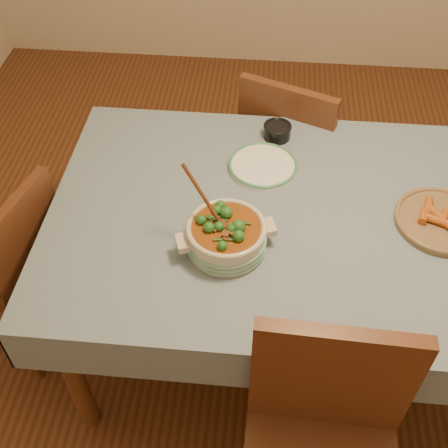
% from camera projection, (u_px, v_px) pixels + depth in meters
% --- Properties ---
extents(floor, '(4.50, 4.50, 0.00)m').
position_uv_depth(floor, '(283.00, 337.00, 2.41)').
color(floor, '#4B2A15').
rests_on(floor, ground).
extents(dining_table, '(1.68, 1.08, 0.76)m').
position_uv_depth(dining_table, '(297.00, 233.00, 1.93)').
color(dining_table, brown).
rests_on(dining_table, floor).
extents(stew_casserole, '(0.31, 0.31, 0.29)m').
position_uv_depth(stew_casserole, '(226.00, 235.00, 1.72)').
color(stew_casserole, beige).
rests_on(stew_casserole, dining_table).
extents(white_plate, '(0.30, 0.30, 0.02)m').
position_uv_depth(white_plate, '(263.00, 166.00, 2.02)').
color(white_plate, white).
rests_on(white_plate, dining_table).
extents(condiment_bowl, '(0.13, 0.13, 0.06)m').
position_uv_depth(condiment_bowl, '(277.00, 130.00, 2.12)').
color(condiment_bowl, black).
rests_on(condiment_bowl, dining_table).
extents(fried_plate, '(0.32, 0.32, 0.05)m').
position_uv_depth(fried_plate, '(441.00, 220.00, 1.82)').
color(fried_plate, olive).
rests_on(fried_plate, dining_table).
extents(chair_far, '(0.54, 0.54, 0.88)m').
position_uv_depth(chair_far, '(291.00, 150.00, 2.50)').
color(chair_far, '#572C1A').
rests_on(chair_far, floor).
extents(chair_near, '(0.45, 0.45, 0.94)m').
position_uv_depth(chair_near, '(323.00, 446.00, 1.56)').
color(chair_near, '#572C1A').
rests_on(chair_near, floor).
extents(chair_left, '(0.47, 0.47, 0.83)m').
position_uv_depth(chair_left, '(14.00, 266.00, 2.08)').
color(chair_left, '#572C1A').
rests_on(chair_left, floor).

